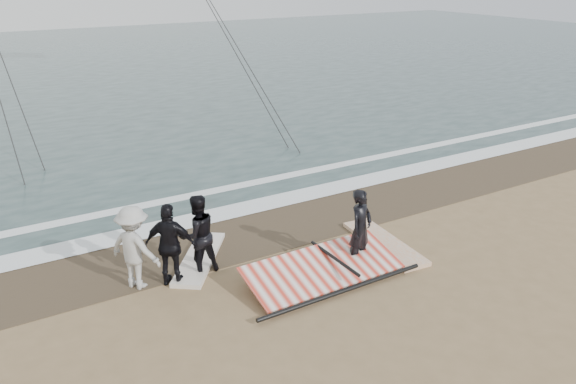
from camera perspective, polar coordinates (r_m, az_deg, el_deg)
name	(u,v)px	position (r m, az deg, el deg)	size (l,w,h in m)	color
ground	(360,314)	(11.68, 7.28, -12.21)	(120.00, 120.00, 0.00)	#8C704C
sea	(59,70)	(41.47, -22.24, 11.41)	(120.00, 54.00, 0.02)	#233838
wet_sand	(256,230)	(14.97, -3.26, -3.87)	(120.00, 2.80, 0.01)	#4C3D2B
foam_near	(233,211)	(16.11, -5.57, -1.92)	(120.00, 0.90, 0.01)	white
foam_far	(210,192)	(17.54, -7.96, 0.03)	(120.00, 0.45, 0.01)	white
man_main	(361,228)	(12.99, 7.39, -3.68)	(0.69, 0.45, 1.88)	black
board_white	(384,243)	(14.37, 9.76, -5.13)	(0.77, 2.75, 0.11)	silver
board_cream	(200,258)	(13.63, -8.97, -6.67)	(0.69, 2.58, 0.11)	silver
trio_cluster	(165,243)	(12.52, -12.43, -5.05)	(2.52, 1.52, 1.91)	black
sail_rig	(317,269)	(12.74, 2.99, -7.87)	(4.19, 1.81, 0.49)	black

